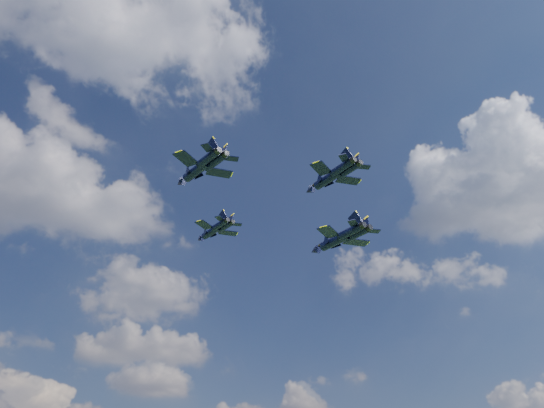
% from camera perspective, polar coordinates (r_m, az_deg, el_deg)
% --- Properties ---
extents(jet_lead, '(10.29, 13.97, 3.29)m').
position_cam_1_polar(jet_lead, '(118.17, -6.61, -3.02)').
color(jet_lead, black).
extents(jet_left, '(11.60, 15.84, 3.73)m').
position_cam_1_polar(jet_left, '(97.53, -8.26, 3.51)').
color(jet_left, black).
extents(jet_right, '(13.75, 18.57, 4.37)m').
position_cam_1_polar(jet_right, '(116.38, 6.59, -4.02)').
color(jet_right, black).
extents(jet_slot, '(10.66, 14.32, 3.37)m').
position_cam_1_polar(jet_slot, '(93.85, 5.85, 2.63)').
color(jet_slot, black).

